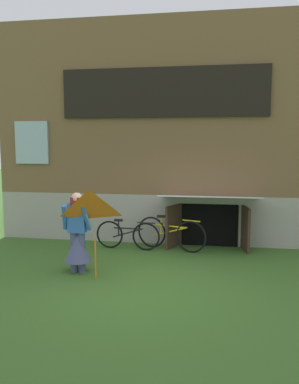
# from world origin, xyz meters

# --- Properties ---
(ground_plane) EXTENTS (60.00, 60.00, 0.00)m
(ground_plane) POSITION_xyz_m (0.00, 0.00, 0.00)
(ground_plane) COLOR #386023
(log_house) EXTENTS (8.74, 6.04, 5.62)m
(log_house) POSITION_xyz_m (0.00, 5.46, 2.81)
(log_house) COLOR #9E998E
(log_house) RESTS_ON ground_plane
(person) EXTENTS (0.61, 0.52, 1.59)m
(person) POSITION_xyz_m (-1.36, 0.50, 0.67)
(person) COLOR #474C75
(person) RESTS_ON ground_plane
(kite) EXTENTS (0.97, 0.87, 1.65)m
(kite) POSITION_xyz_m (-0.95, 0.01, 1.32)
(kite) COLOR orange
(kite) RESTS_ON ground_plane
(bicycle_yellow) EXTENTS (1.72, 0.63, 0.82)m
(bicycle_yellow) POSITION_xyz_m (0.26, 2.44, 0.40)
(bicycle_yellow) COLOR black
(bicycle_yellow) RESTS_ON ground_plane
(bicycle_black) EXTENTS (1.59, 0.16, 0.72)m
(bicycle_black) POSITION_xyz_m (-0.77, 2.33, 0.35)
(bicycle_black) COLOR black
(bicycle_black) RESTS_ON ground_plane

